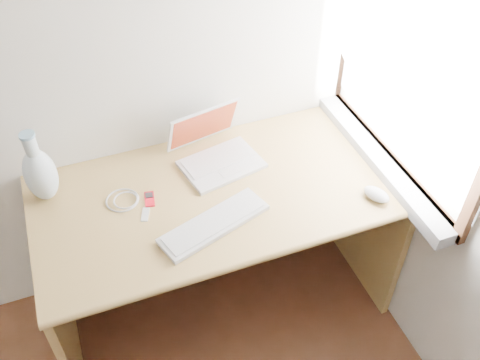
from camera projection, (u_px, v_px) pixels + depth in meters
name	position (u px, v px, depth m)	size (l,w,h in m)	color
window	(409.00, 56.00, 1.92)	(0.11, 0.99, 1.10)	white
desk	(213.00, 213.00, 2.35)	(1.47, 0.73, 0.78)	tan
laptop	(218.00, 150.00, 2.24)	(0.36, 0.32, 0.22)	white
external_keyboard	(214.00, 223.00, 1.99)	(0.45, 0.26, 0.02)	silver
mouse	(376.00, 194.00, 2.09)	(0.07, 0.11, 0.04)	white
ipod	(150.00, 199.00, 2.09)	(0.05, 0.09, 0.01)	#AF0C19
cable_coil	(122.00, 200.00, 2.09)	(0.13, 0.13, 0.01)	silver
remote	(145.00, 215.00, 2.04)	(0.03, 0.07, 0.01)	silver
vase	(40.00, 173.00, 2.02)	(0.12, 0.12, 0.32)	white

